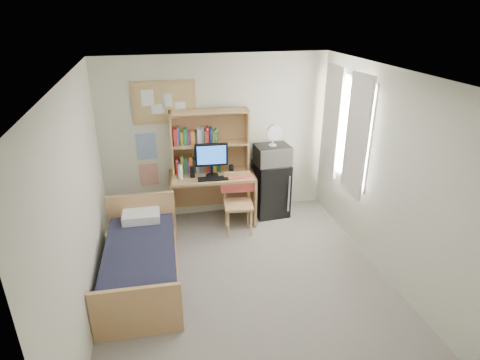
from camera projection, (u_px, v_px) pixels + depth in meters
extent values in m
cube|color=gray|center=(248.00, 287.00, 5.04)|extent=(3.60, 4.20, 0.02)
cube|color=white|center=(250.00, 76.00, 3.99)|extent=(3.60, 4.20, 0.02)
cube|color=silver|center=(216.00, 138.00, 6.39)|extent=(3.60, 0.04, 2.60)
cube|color=silver|center=(326.00, 328.00, 2.64)|extent=(3.60, 0.04, 2.60)
cube|color=silver|center=(80.00, 211.00, 4.15)|extent=(0.04, 4.20, 2.60)
cube|color=silver|center=(391.00, 179.00, 4.89)|extent=(0.04, 4.20, 2.60)
cube|color=white|center=(345.00, 128.00, 5.82)|extent=(0.10, 1.40, 1.70)
cube|color=white|center=(357.00, 137.00, 5.46)|extent=(0.04, 0.55, 1.70)
cube|color=white|center=(331.00, 121.00, 6.17)|extent=(0.04, 0.55, 1.70)
cube|color=tan|center=(164.00, 102.00, 5.96)|extent=(0.94, 0.03, 0.64)
cube|color=#285BA2|center=(146.00, 146.00, 6.17)|extent=(0.30, 0.01, 0.42)
cube|color=#C14022|center=(149.00, 174.00, 6.36)|extent=(0.28, 0.01, 0.36)
cube|color=tan|center=(212.00, 198.00, 6.40)|extent=(1.37, 0.75, 0.83)
cube|color=tan|center=(238.00, 204.00, 6.10)|extent=(0.52, 0.52, 0.93)
cube|color=black|center=(271.00, 189.00, 6.65)|extent=(0.56, 0.56, 0.90)
cube|color=black|center=(141.00, 266.00, 5.03)|extent=(0.98, 1.84, 0.49)
cube|color=tan|center=(210.00, 141.00, 6.17)|extent=(1.21, 0.38, 0.98)
cube|color=black|center=(212.00, 160.00, 6.07)|extent=(0.50, 0.07, 0.53)
cube|color=black|center=(213.00, 179.00, 6.05)|extent=(0.47, 0.18, 0.02)
cube|color=black|center=(192.00, 172.00, 6.10)|extent=(0.07, 0.07, 0.17)
cube|color=black|center=(231.00, 170.00, 6.19)|extent=(0.07, 0.07, 0.16)
cylinder|color=white|center=(180.00, 172.00, 6.03)|extent=(0.07, 0.07, 0.22)
cube|color=#E75D57|center=(237.00, 183.00, 6.17)|extent=(0.52, 0.21, 0.24)
cube|color=silver|center=(272.00, 155.00, 6.39)|extent=(0.55, 0.43, 0.31)
cylinder|color=white|center=(273.00, 136.00, 6.26)|extent=(0.26, 0.26, 0.31)
cube|color=white|center=(141.00, 216.00, 5.58)|extent=(0.52, 0.37, 0.12)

